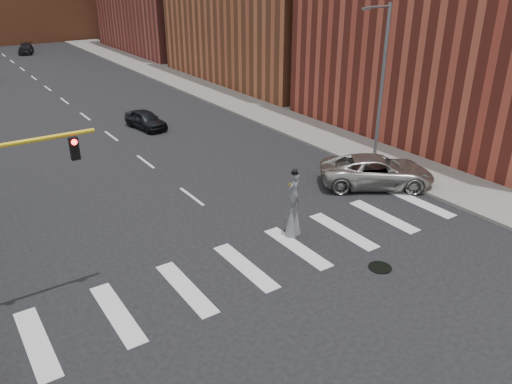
# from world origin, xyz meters

# --- Properties ---
(ground_plane) EXTENTS (160.00, 160.00, 0.00)m
(ground_plane) POSITION_xyz_m (0.00, 0.00, 0.00)
(ground_plane) COLOR black
(ground_plane) RESTS_ON ground
(sidewalk_right) EXTENTS (5.00, 90.00, 0.18)m
(sidewalk_right) POSITION_xyz_m (12.50, 25.00, 0.09)
(sidewalk_right) COLOR slate
(sidewalk_right) RESTS_ON ground
(manhole) EXTENTS (0.90, 0.90, 0.04)m
(manhole) POSITION_xyz_m (3.00, -2.00, 0.02)
(manhole) COLOR black
(manhole) RESTS_ON ground
(streetlight) EXTENTS (2.05, 0.20, 9.00)m
(streetlight) POSITION_xyz_m (10.90, 6.00, 4.90)
(streetlight) COLOR slate
(streetlight) RESTS_ON ground
(stilt_performer) EXTENTS (0.83, 0.61, 3.06)m
(stilt_performer) POSITION_xyz_m (1.83, 2.01, 1.21)
(stilt_performer) COLOR #302113
(stilt_performer) RESTS_ON ground
(suv_crossing) EXTENTS (6.38, 5.56, 1.63)m
(suv_crossing) POSITION_xyz_m (8.80, 3.78, 0.82)
(suv_crossing) COLOR #A7A59E
(suv_crossing) RESTS_ON ground
(car_near) EXTENTS (2.17, 4.06, 1.31)m
(car_near) POSITION_xyz_m (2.73, 20.37, 0.66)
(car_near) COLOR black
(car_near) RESTS_ON ground
(car_far) EXTENTS (2.83, 4.61, 1.25)m
(car_far) POSITION_xyz_m (2.81, 61.64, 0.62)
(car_far) COLOR black
(car_far) RESTS_ON ground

